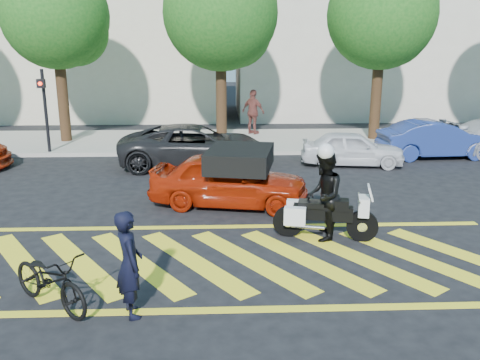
{
  "coord_description": "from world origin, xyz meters",
  "views": [
    {
      "loc": [
        -0.06,
        -9.22,
        4.19
      ],
      "look_at": [
        0.39,
        2.18,
        1.05
      ],
      "focal_mm": 38.0,
      "sensor_mm": 36.0,
      "label": 1
    }
  ],
  "objects_px": {
    "police_motorcycle": "(323,215)",
    "parked_mid_right": "(352,148)",
    "officer_bike": "(129,264)",
    "red_convertible": "(229,180)",
    "parked_mid_left": "(196,146)",
    "bicycle": "(50,280)",
    "officer_moto": "(324,196)",
    "parked_right": "(436,139)"
  },
  "relations": [
    {
      "from": "red_convertible",
      "to": "parked_mid_right",
      "type": "height_order",
      "value": "red_convertible"
    },
    {
      "from": "bicycle",
      "to": "officer_bike",
      "type": "bearing_deg",
      "value": -61.71
    },
    {
      "from": "red_convertible",
      "to": "police_motorcycle",
      "type": "bearing_deg",
      "value": -128.87
    },
    {
      "from": "parked_mid_left",
      "to": "parked_right",
      "type": "distance_m",
      "value": 8.85
    },
    {
      "from": "officer_bike",
      "to": "police_motorcycle",
      "type": "xyz_separation_m",
      "value": [
        3.64,
        3.07,
        -0.32
      ]
    },
    {
      "from": "officer_moto",
      "to": "parked_right",
      "type": "xyz_separation_m",
      "value": [
        5.74,
        7.77,
        -0.29
      ]
    },
    {
      "from": "bicycle",
      "to": "parked_mid_left",
      "type": "height_order",
      "value": "parked_mid_left"
    },
    {
      "from": "officer_bike",
      "to": "officer_moto",
      "type": "bearing_deg",
      "value": -72.06
    },
    {
      "from": "parked_mid_left",
      "to": "parked_mid_right",
      "type": "height_order",
      "value": "parked_mid_left"
    },
    {
      "from": "officer_bike",
      "to": "parked_right",
      "type": "relative_size",
      "value": 0.41
    },
    {
      "from": "officer_moto",
      "to": "parked_mid_left",
      "type": "xyz_separation_m",
      "value": [
        -3.05,
        6.74,
        -0.26
      ]
    },
    {
      "from": "police_motorcycle",
      "to": "red_convertible",
      "type": "height_order",
      "value": "red_convertible"
    },
    {
      "from": "parked_right",
      "to": "police_motorcycle",
      "type": "bearing_deg",
      "value": 140.2
    },
    {
      "from": "police_motorcycle",
      "to": "parked_right",
      "type": "distance_m",
      "value": 9.64
    },
    {
      "from": "officer_moto",
      "to": "parked_right",
      "type": "height_order",
      "value": "officer_moto"
    },
    {
      "from": "bicycle",
      "to": "parked_mid_right",
      "type": "xyz_separation_m",
      "value": [
        7.31,
        9.49,
        0.1
      ]
    },
    {
      "from": "police_motorcycle",
      "to": "parked_mid_right",
      "type": "xyz_separation_m",
      "value": [
        2.34,
        6.69,
        0.05
      ]
    },
    {
      "from": "officer_bike",
      "to": "bicycle",
      "type": "height_order",
      "value": "officer_bike"
    },
    {
      "from": "police_motorcycle",
      "to": "parked_mid_right",
      "type": "distance_m",
      "value": 7.08
    },
    {
      "from": "bicycle",
      "to": "officer_moto",
      "type": "relative_size",
      "value": 0.96
    },
    {
      "from": "red_convertible",
      "to": "parked_mid_left",
      "type": "distance_m",
      "value": 4.47
    },
    {
      "from": "officer_bike",
      "to": "parked_mid_right",
      "type": "xyz_separation_m",
      "value": [
        5.98,
        9.76,
        -0.27
      ]
    },
    {
      "from": "red_convertible",
      "to": "parked_mid_right",
      "type": "distance_m",
      "value": 6.11
    },
    {
      "from": "officer_bike",
      "to": "police_motorcycle",
      "type": "relative_size",
      "value": 0.77
    },
    {
      "from": "police_motorcycle",
      "to": "parked_mid_left",
      "type": "xyz_separation_m",
      "value": [
        -3.06,
        6.73,
        0.18
      ]
    },
    {
      "from": "parked_mid_right",
      "to": "police_motorcycle",
      "type": "bearing_deg",
      "value": 168.35
    },
    {
      "from": "red_convertible",
      "to": "officer_moto",
      "type": "bearing_deg",
      "value": -129.19
    },
    {
      "from": "officer_bike",
      "to": "officer_moto",
      "type": "xyz_separation_m",
      "value": [
        3.63,
        3.06,
        0.11
      ]
    },
    {
      "from": "officer_moto",
      "to": "parked_mid_left",
      "type": "distance_m",
      "value": 7.4
    },
    {
      "from": "police_motorcycle",
      "to": "parked_right",
      "type": "bearing_deg",
      "value": 66.82
    },
    {
      "from": "red_convertible",
      "to": "parked_mid_left",
      "type": "xyz_separation_m",
      "value": [
        -1.06,
        4.35,
        0.02
      ]
    },
    {
      "from": "parked_mid_right",
      "to": "parked_right",
      "type": "height_order",
      "value": "parked_right"
    },
    {
      "from": "police_motorcycle",
      "to": "parked_mid_right",
      "type": "height_order",
      "value": "parked_mid_right"
    },
    {
      "from": "red_convertible",
      "to": "parked_right",
      "type": "height_order",
      "value": "red_convertible"
    },
    {
      "from": "red_convertible",
      "to": "parked_mid_right",
      "type": "bearing_deg",
      "value": -34.15
    },
    {
      "from": "police_motorcycle",
      "to": "parked_mid_right",
      "type": "bearing_deg",
      "value": 83.98
    },
    {
      "from": "parked_mid_left",
      "to": "parked_mid_right",
      "type": "distance_m",
      "value": 5.4
    },
    {
      "from": "red_convertible",
      "to": "parked_right",
      "type": "xyz_separation_m",
      "value": [
        7.73,
        5.37,
        -0.01
      ]
    },
    {
      "from": "officer_bike",
      "to": "parked_mid_right",
      "type": "height_order",
      "value": "officer_bike"
    },
    {
      "from": "officer_bike",
      "to": "red_convertible",
      "type": "relative_size",
      "value": 0.42
    },
    {
      "from": "parked_mid_right",
      "to": "officer_bike",
      "type": "bearing_deg",
      "value": 156.09
    },
    {
      "from": "officer_moto",
      "to": "red_convertible",
      "type": "relative_size",
      "value": 0.48
    }
  ]
}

